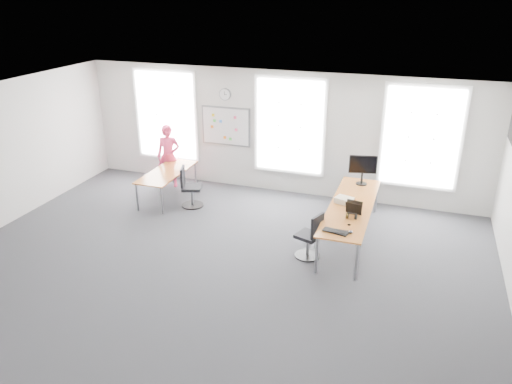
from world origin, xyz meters
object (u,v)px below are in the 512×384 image
at_px(chair_left, 189,189).
at_px(headphones, 351,216).
at_px(person, 169,156).
at_px(keyboard, 336,232).
at_px(monitor, 363,167).
at_px(desk_left, 167,174).
at_px(chair_right, 311,238).
at_px(desk_right, 351,207).

xyz_separation_m(chair_left, headphones, (3.90, -1.09, 0.39)).
relative_size(person, keyboard, 3.51).
bearing_deg(monitor, person, 163.99).
xyz_separation_m(keyboard, monitor, (0.11, 2.46, 0.39)).
relative_size(keyboard, headphones, 2.29).
bearing_deg(keyboard, desk_left, 169.48).
distance_m(chair_left, keyboard, 4.12).
bearing_deg(desk_left, headphones, -16.25).
height_order(person, headphones, person).
distance_m(chair_right, keyboard, 0.69).
bearing_deg(headphones, keyboard, -103.25).
distance_m(keyboard, monitor, 2.49).
distance_m(desk_right, person, 5.06).
xyz_separation_m(desk_right, headphones, (0.09, -0.62, 0.10)).
bearing_deg(chair_left, monitor, -97.31).
bearing_deg(desk_left, person, 114.63).
height_order(chair_right, keyboard, chair_right).
relative_size(keyboard, monitor, 0.69).
bearing_deg(person, keyboard, -46.61).
height_order(desk_left, person, person).
relative_size(headphones, monitor, 0.30).
relative_size(desk_left, keyboard, 4.12).
relative_size(person, headphones, 8.02).
xyz_separation_m(headphones, monitor, (-0.06, 1.82, 0.35)).
height_order(chair_right, person, person).
relative_size(desk_left, person, 1.18).
bearing_deg(chair_right, monitor, -176.68).
bearing_deg(headphones, person, 159.19).
distance_m(chair_right, headphones, 0.87).
bearing_deg(chair_right, keyboard, 79.26).
bearing_deg(headphones, desk_right, 100.36).
distance_m(chair_left, person, 1.49).
bearing_deg(chair_right, desk_right, 168.01).
height_order(desk_right, chair_left, chair_left).
distance_m(desk_right, monitor, 1.28).
relative_size(chair_left, person, 0.60).
distance_m(chair_right, monitor, 2.38).
distance_m(keyboard, headphones, 0.66).
relative_size(desk_right, headphones, 15.59).
distance_m(desk_right, chair_right, 1.18).
distance_m(desk_left, keyboard, 4.85).
relative_size(desk_right, desk_left, 1.65).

